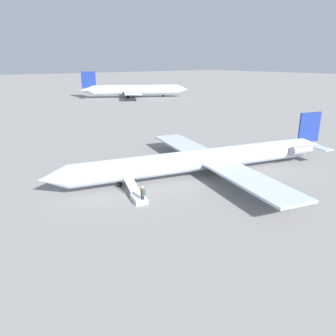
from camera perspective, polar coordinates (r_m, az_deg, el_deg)
name	(u,v)px	position (r m, az deg, el deg)	size (l,w,h in m)	color
ground_plane	(201,175)	(36.20, 5.72, -1.25)	(600.00, 600.00, 0.00)	gray
airplane_main	(209,159)	(36.08, 7.09, 1.63)	(33.15, 26.06, 6.02)	silver
airplane_far_center	(134,90)	(114.12, -5.98, 13.38)	(33.20, 26.14, 8.61)	silver
boarding_stairs	(138,196)	(29.77, -5.33, -4.90)	(2.00, 4.14, 1.56)	silver
passenger	(143,194)	(28.51, -4.43, -4.54)	(0.41, 0.56, 1.74)	#23232D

